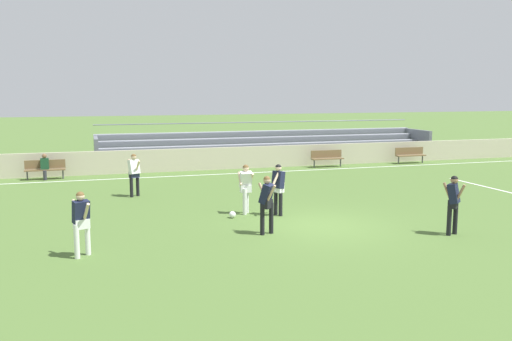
{
  "coord_description": "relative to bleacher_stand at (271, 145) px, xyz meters",
  "views": [
    {
      "loc": [
        -6.61,
        -14.89,
        4.06
      ],
      "look_at": [
        -0.9,
        3.65,
        1.24
      ],
      "focal_mm": 38.17,
      "sensor_mm": 36.0,
      "label": 1
    }
  ],
  "objects": [
    {
      "name": "player_dark_deep_cover",
      "position": [
        -10.5,
        -16.52,
        0.06
      ],
      "size": [
        0.46,
        0.71,
        1.64
      ],
      "color": "white",
      "rests_on": "ground"
    },
    {
      "name": "soccer_ball",
      "position": [
        -5.89,
        -13.56,
        -0.81
      ],
      "size": [
        0.22,
        0.22,
        0.22
      ],
      "primitive_type": "sphere",
      "color": "white",
      "rests_on": "ground"
    },
    {
      "name": "player_white_wide_right",
      "position": [
        -8.61,
        -8.91,
        0.08
      ],
      "size": [
        0.49,
        0.66,
        1.68
      ],
      "color": "black",
      "rests_on": "ground"
    },
    {
      "name": "sideline_wall",
      "position": [
        -3.62,
        -2.61,
        -0.34
      ],
      "size": [
        48.0,
        0.16,
        1.16
      ],
      "primitive_type": "cube",
      "color": "beige",
      "rests_on": "ground"
    },
    {
      "name": "player_dark_challenging",
      "position": [
        -0.41,
        -17.43,
        0.1
      ],
      "size": [
        0.5,
        0.61,
        1.71
      ],
      "color": "black",
      "rests_on": "ground"
    },
    {
      "name": "bleacher_stand",
      "position": [
        0.0,
        0.0,
        0.0
      ],
      "size": [
        19.99,
        3.19,
        2.24
      ],
      "color": "#9EA3AD",
      "rests_on": "ground"
    },
    {
      "name": "player_dark_dropping_back",
      "position": [
        -5.45,
        -15.8,
        0.09
      ],
      "size": [
        0.53,
        0.66,
        1.69
      ],
      "color": "black",
      "rests_on": "ground"
    },
    {
      "name": "player_dark_pressing_high",
      "position": [
        -4.35,
        -13.64,
        0.1
      ],
      "size": [
        0.63,
        0.49,
        1.71
      ],
      "color": "black",
      "rests_on": "ground"
    },
    {
      "name": "spectator_seated",
      "position": [
        -12.25,
        -3.48,
        -0.22
      ],
      "size": [
        0.36,
        0.42,
        1.21
      ],
      "color": "#2D2D38",
      "rests_on": "ground"
    },
    {
      "name": "bench_centre_sideline",
      "position": [
        7.27,
        -3.36,
        -0.37
      ],
      "size": [
        1.8,
        0.4,
        0.9
      ],
      "color": "brown",
      "rests_on": "ground"
    },
    {
      "name": "bench_near_bin",
      "position": [
        -12.25,
        -3.36,
        -0.37
      ],
      "size": [
        1.8,
        0.4,
        0.9
      ],
      "color": "brown",
      "rests_on": "ground"
    },
    {
      "name": "bench_far_right",
      "position": [
        2.1,
        -3.36,
        -0.37
      ],
      "size": [
        1.8,
        0.4,
        0.9
      ],
      "color": "brown",
      "rests_on": "ground"
    },
    {
      "name": "field_line_sideline",
      "position": [
        -3.62,
        -4.25,
        -0.92
      ],
      "size": [
        44.0,
        0.12,
        0.01
      ],
      "primitive_type": "cube",
      "color": "white",
      "rests_on": "ground"
    },
    {
      "name": "ground_plane",
      "position": [
        -3.62,
        -15.36,
        -0.92
      ],
      "size": [
        160.0,
        160.0,
        0.0
      ],
      "primitive_type": "plane",
      "color": "#4C6B30"
    },
    {
      "name": "field_line_penalty_mark",
      "position": [
        6.02,
        -10.91,
        -0.92
      ],
      "size": [
        0.12,
        4.4,
        0.01
      ],
      "primitive_type": "cube",
      "color": "white",
      "rests_on": "ground"
    },
    {
      "name": "player_white_wide_left",
      "position": [
        -5.3,
        -13.1,
        0.07
      ],
      "size": [
        0.47,
        0.55,
        1.66
      ],
      "color": "white",
      "rests_on": "ground"
    }
  ]
}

